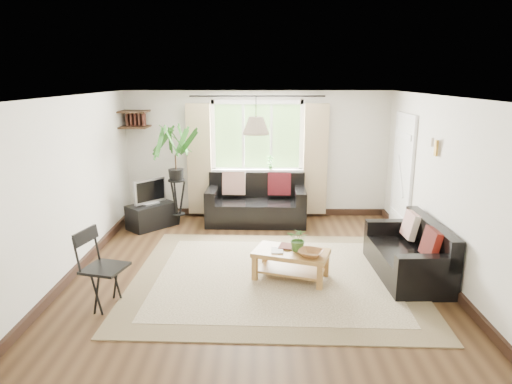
{
  "coord_description": "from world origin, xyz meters",
  "views": [
    {
      "loc": [
        0.07,
        -5.89,
        2.64
      ],
      "look_at": [
        0.0,
        0.4,
        1.05
      ],
      "focal_mm": 32.0,
      "sensor_mm": 36.0,
      "label": 1
    }
  ],
  "objects_px": {
    "sofa_right": "(407,250)",
    "folding_chair": "(105,269)",
    "tv_stand": "(151,216)",
    "palm_stand": "(176,176)",
    "sofa_back": "(256,200)",
    "coffee_table": "(291,265)"
  },
  "relations": [
    {
      "from": "sofa_right",
      "to": "folding_chair",
      "type": "xyz_separation_m",
      "value": [
        -3.79,
        -0.9,
        0.1
      ]
    },
    {
      "from": "tv_stand",
      "to": "palm_stand",
      "type": "relative_size",
      "value": 0.44
    },
    {
      "from": "sofa_back",
      "to": "folding_chair",
      "type": "distance_m",
      "value": 3.67
    },
    {
      "from": "sofa_back",
      "to": "sofa_right",
      "type": "height_order",
      "value": "sofa_back"
    },
    {
      "from": "folding_chair",
      "to": "palm_stand",
      "type": "bearing_deg",
      "value": 9.31
    },
    {
      "from": "sofa_back",
      "to": "folding_chair",
      "type": "height_order",
      "value": "folding_chair"
    },
    {
      "from": "sofa_right",
      "to": "palm_stand",
      "type": "distance_m",
      "value": 4.17
    },
    {
      "from": "coffee_table",
      "to": "tv_stand",
      "type": "bearing_deg",
      "value": 137.84
    },
    {
      "from": "coffee_table",
      "to": "tv_stand",
      "type": "relative_size",
      "value": 1.2
    },
    {
      "from": "sofa_right",
      "to": "coffee_table",
      "type": "distance_m",
      "value": 1.59
    },
    {
      "from": "folding_chair",
      "to": "sofa_back",
      "type": "bearing_deg",
      "value": -13.4
    },
    {
      "from": "coffee_table",
      "to": "palm_stand",
      "type": "xyz_separation_m",
      "value": [
        -1.92,
        2.31,
        0.72
      ]
    },
    {
      "from": "sofa_back",
      "to": "folding_chair",
      "type": "relative_size",
      "value": 1.93
    },
    {
      "from": "sofa_back",
      "to": "palm_stand",
      "type": "distance_m",
      "value": 1.52
    },
    {
      "from": "tv_stand",
      "to": "palm_stand",
      "type": "xyz_separation_m",
      "value": [
        0.45,
        0.16,
        0.7
      ]
    },
    {
      "from": "palm_stand",
      "to": "sofa_back",
      "type": "bearing_deg",
      "value": 5.52
    },
    {
      "from": "sofa_right",
      "to": "sofa_back",
      "type": "bearing_deg",
      "value": -140.42
    },
    {
      "from": "sofa_back",
      "to": "coffee_table",
      "type": "bearing_deg",
      "value": -77.16
    },
    {
      "from": "sofa_right",
      "to": "coffee_table",
      "type": "height_order",
      "value": "sofa_right"
    },
    {
      "from": "coffee_table",
      "to": "palm_stand",
      "type": "distance_m",
      "value": 3.09
    },
    {
      "from": "sofa_back",
      "to": "palm_stand",
      "type": "xyz_separation_m",
      "value": [
        -1.43,
        -0.14,
        0.49
      ]
    },
    {
      "from": "tv_stand",
      "to": "folding_chair",
      "type": "relative_size",
      "value": 0.86
    }
  ]
}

